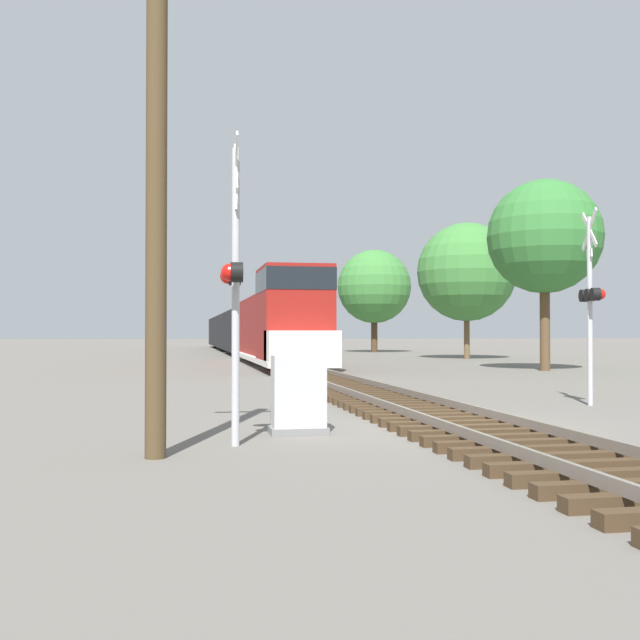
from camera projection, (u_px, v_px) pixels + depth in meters
The scene contains 10 objects.
ground_plane at pixel (453, 427), 13.49m from camera, with size 400.00×400.00×0.00m, color #666059.
rail_track_bed at pixel (453, 420), 13.49m from camera, with size 2.60×160.00×0.31m.
freight_train at pixel (242, 331), 59.55m from camera, with size 2.94×64.94×4.56m.
crossing_signal_near at pixel (234, 277), 11.33m from camera, with size 0.35×1.00×4.68m.
crossing_signal_far at pixel (591, 297), 17.59m from camera, with size 0.46×1.02×4.61m.
relay_cabinet at pixel (298, 395), 12.64m from camera, with size 0.97×0.60×1.33m.
utility_pole at pixel (156, 167), 10.25m from camera, with size 1.80×0.29×7.71m.
tree_far_right at pixel (544, 237), 33.76m from camera, with size 5.15×5.15×8.63m.
tree_mid_background at pixel (467, 272), 49.31m from camera, with size 6.51×6.51×8.98m.
tree_deep_background at pixel (374, 287), 65.88m from camera, with size 6.48×6.48×9.04m.
Camera 1 is at (-4.86, -12.85, 1.71)m, focal length 42.00 mm.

